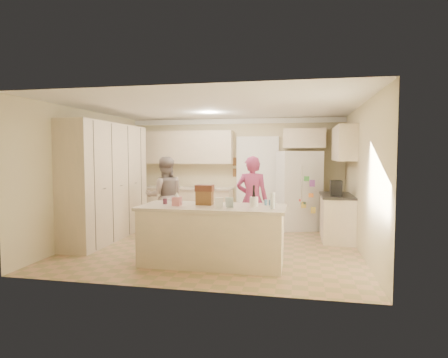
% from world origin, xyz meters
% --- Properties ---
extents(floor, '(5.20, 4.60, 0.02)m').
position_xyz_m(floor, '(0.00, 0.00, -0.01)').
color(floor, tan).
rests_on(floor, ground).
extents(ceiling, '(5.20, 4.60, 0.02)m').
position_xyz_m(ceiling, '(0.00, 0.00, 2.61)').
color(ceiling, white).
rests_on(ceiling, wall_back).
extents(wall_back, '(5.20, 0.02, 2.60)m').
position_xyz_m(wall_back, '(0.00, 2.31, 1.30)').
color(wall_back, beige).
rests_on(wall_back, ground).
extents(wall_front, '(5.20, 0.02, 2.60)m').
position_xyz_m(wall_front, '(0.00, -2.31, 1.30)').
color(wall_front, beige).
rests_on(wall_front, ground).
extents(wall_left, '(0.02, 4.60, 2.60)m').
position_xyz_m(wall_left, '(-2.61, 0.00, 1.30)').
color(wall_left, beige).
rests_on(wall_left, ground).
extents(wall_right, '(0.02, 4.60, 2.60)m').
position_xyz_m(wall_right, '(2.61, 0.00, 1.30)').
color(wall_right, beige).
rests_on(wall_right, ground).
extents(crown_back, '(5.20, 0.08, 0.12)m').
position_xyz_m(crown_back, '(0.00, 2.26, 2.53)').
color(crown_back, white).
rests_on(crown_back, wall_back).
extents(pantry_bank, '(0.60, 2.60, 2.35)m').
position_xyz_m(pantry_bank, '(-2.30, 0.20, 1.18)').
color(pantry_bank, beige).
rests_on(pantry_bank, floor).
extents(back_base_cab, '(2.20, 0.60, 0.88)m').
position_xyz_m(back_base_cab, '(-1.15, 2.00, 0.44)').
color(back_base_cab, beige).
rests_on(back_base_cab, floor).
extents(back_countertop, '(2.24, 0.63, 0.04)m').
position_xyz_m(back_countertop, '(-1.15, 1.99, 0.90)').
color(back_countertop, beige).
rests_on(back_countertop, back_base_cab).
extents(back_upper_cab, '(2.20, 0.35, 0.80)m').
position_xyz_m(back_upper_cab, '(-1.15, 2.12, 1.90)').
color(back_upper_cab, beige).
rests_on(back_upper_cab, wall_back).
extents(doorway_opening, '(0.90, 0.06, 2.10)m').
position_xyz_m(doorway_opening, '(0.55, 2.28, 1.05)').
color(doorway_opening, black).
rests_on(doorway_opening, floor).
extents(doorway_casing, '(1.02, 0.03, 2.22)m').
position_xyz_m(doorway_casing, '(0.55, 2.24, 1.05)').
color(doorway_casing, white).
rests_on(doorway_casing, floor).
extents(wall_frame_upper, '(0.15, 0.02, 0.20)m').
position_xyz_m(wall_frame_upper, '(0.02, 2.27, 1.55)').
color(wall_frame_upper, brown).
rests_on(wall_frame_upper, wall_back).
extents(wall_frame_lower, '(0.15, 0.02, 0.20)m').
position_xyz_m(wall_frame_lower, '(0.02, 2.27, 1.28)').
color(wall_frame_lower, brown).
rests_on(wall_frame_lower, wall_back).
extents(refrigerator, '(1.08, 0.95, 1.80)m').
position_xyz_m(refrigerator, '(1.54, 1.97, 0.90)').
color(refrigerator, white).
rests_on(refrigerator, floor).
extents(fridge_seam, '(0.02, 0.02, 1.78)m').
position_xyz_m(fridge_seam, '(1.54, 1.61, 0.90)').
color(fridge_seam, gray).
rests_on(fridge_seam, refrigerator).
extents(fridge_dispenser, '(0.22, 0.03, 0.35)m').
position_xyz_m(fridge_dispenser, '(1.32, 1.60, 1.15)').
color(fridge_dispenser, black).
rests_on(fridge_dispenser, refrigerator).
extents(fridge_handle_l, '(0.02, 0.02, 0.85)m').
position_xyz_m(fridge_handle_l, '(1.49, 1.60, 1.05)').
color(fridge_handle_l, silver).
rests_on(fridge_handle_l, refrigerator).
extents(fridge_handle_r, '(0.02, 0.02, 0.85)m').
position_xyz_m(fridge_handle_r, '(1.59, 1.60, 1.05)').
color(fridge_handle_r, silver).
rests_on(fridge_handle_r, refrigerator).
extents(over_fridge_cab, '(0.95, 0.35, 0.45)m').
position_xyz_m(over_fridge_cab, '(1.65, 2.12, 2.10)').
color(over_fridge_cab, beige).
rests_on(over_fridge_cab, wall_back).
extents(right_base_cab, '(0.60, 1.20, 0.88)m').
position_xyz_m(right_base_cab, '(2.30, 1.00, 0.44)').
color(right_base_cab, beige).
rests_on(right_base_cab, floor).
extents(right_countertop, '(0.63, 1.24, 0.04)m').
position_xyz_m(right_countertop, '(2.29, 1.00, 0.90)').
color(right_countertop, '#2D2B28').
rests_on(right_countertop, right_base_cab).
extents(right_upper_cab, '(0.35, 1.50, 0.70)m').
position_xyz_m(right_upper_cab, '(2.43, 1.20, 1.95)').
color(right_upper_cab, beige).
rests_on(right_upper_cab, wall_right).
extents(coffee_maker, '(0.22, 0.28, 0.30)m').
position_xyz_m(coffee_maker, '(2.25, 0.80, 1.07)').
color(coffee_maker, black).
rests_on(coffee_maker, right_countertop).
extents(island_base, '(2.20, 0.90, 0.88)m').
position_xyz_m(island_base, '(0.20, -1.10, 0.44)').
color(island_base, beige).
rests_on(island_base, floor).
extents(island_top, '(2.28, 0.96, 0.05)m').
position_xyz_m(island_top, '(0.20, -1.10, 0.90)').
color(island_top, beige).
rests_on(island_top, island_base).
extents(utensil_crock, '(0.13, 0.13, 0.15)m').
position_xyz_m(utensil_crock, '(0.85, -1.05, 1.00)').
color(utensil_crock, white).
rests_on(utensil_crock, island_top).
extents(tissue_box, '(0.13, 0.13, 0.14)m').
position_xyz_m(tissue_box, '(-0.35, -1.20, 1.00)').
color(tissue_box, '#C8727B').
rests_on(tissue_box, island_top).
extents(tissue_plume, '(0.08, 0.08, 0.08)m').
position_xyz_m(tissue_plume, '(-0.35, -1.20, 1.10)').
color(tissue_plume, white).
rests_on(tissue_plume, tissue_box).
extents(dollhouse_body, '(0.26, 0.18, 0.22)m').
position_xyz_m(dollhouse_body, '(0.05, -1.00, 1.04)').
color(dollhouse_body, brown).
rests_on(dollhouse_body, island_top).
extents(dollhouse_roof, '(0.28, 0.20, 0.10)m').
position_xyz_m(dollhouse_roof, '(0.05, -1.00, 1.20)').
color(dollhouse_roof, '#592D1E').
rests_on(dollhouse_roof, dollhouse_body).
extents(jam_jar, '(0.07, 0.07, 0.09)m').
position_xyz_m(jam_jar, '(-0.60, -1.05, 0.97)').
color(jam_jar, '#59263F').
rests_on(jam_jar, island_top).
extents(greeting_card_a, '(0.12, 0.06, 0.16)m').
position_xyz_m(greeting_card_a, '(0.35, -1.30, 1.01)').
color(greeting_card_a, white).
rests_on(greeting_card_a, island_top).
extents(greeting_card_b, '(0.12, 0.05, 0.16)m').
position_xyz_m(greeting_card_b, '(0.50, -1.25, 1.01)').
color(greeting_card_b, silver).
rests_on(greeting_card_b, island_top).
extents(water_bottle, '(0.07, 0.07, 0.24)m').
position_xyz_m(water_bottle, '(1.15, -1.25, 1.04)').
color(water_bottle, silver).
rests_on(water_bottle, island_top).
extents(shaker_salt, '(0.05, 0.05, 0.09)m').
position_xyz_m(shaker_salt, '(1.02, -0.88, 0.97)').
color(shaker_salt, teal).
rests_on(shaker_salt, island_top).
extents(shaker_pepper, '(0.05, 0.05, 0.09)m').
position_xyz_m(shaker_pepper, '(1.09, -0.88, 0.97)').
color(shaker_pepper, teal).
rests_on(shaker_pepper, island_top).
extents(teen_boy, '(1.00, 0.90, 1.68)m').
position_xyz_m(teen_boy, '(-1.24, 0.69, 0.84)').
color(teen_boy, gray).
rests_on(teen_boy, floor).
extents(teen_girl, '(0.63, 0.42, 1.70)m').
position_xyz_m(teen_girl, '(0.64, 0.45, 0.85)').
color(teen_girl, '#A13B4B').
rests_on(teen_girl, floor).
extents(fridge_magnets, '(0.76, 0.02, 1.44)m').
position_xyz_m(fridge_magnets, '(1.54, 1.60, 0.90)').
color(fridge_magnets, tan).
rests_on(fridge_magnets, refrigerator).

